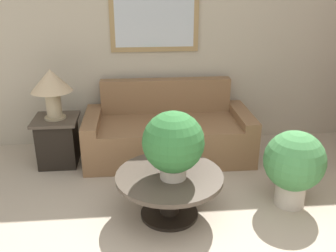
% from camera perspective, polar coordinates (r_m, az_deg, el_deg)
% --- Properties ---
extents(wall_back, '(7.09, 0.09, 2.60)m').
position_cam_1_polar(wall_back, '(4.86, 3.31, 12.52)').
color(wall_back, '#B2A893').
rests_on(wall_back, ground_plane).
extents(couch_main, '(2.00, 0.91, 0.89)m').
position_cam_1_polar(couch_main, '(4.61, 0.02, -1.14)').
color(couch_main, brown).
rests_on(couch_main, ground_plane).
extents(coffee_table, '(0.98, 0.98, 0.43)m').
position_cam_1_polar(coffee_table, '(3.46, 0.21, -9.10)').
color(coffee_table, black).
rests_on(coffee_table, ground_plane).
extents(side_table, '(0.51, 0.51, 0.57)m').
position_cam_1_polar(side_table, '(4.60, -16.42, -2.12)').
color(side_table, black).
rests_on(side_table, ground_plane).
extents(table_lamp, '(0.46, 0.46, 0.57)m').
position_cam_1_polar(table_lamp, '(4.38, -17.36, 6.07)').
color(table_lamp, tan).
rests_on(table_lamp, side_table).
extents(potted_plant_on_table, '(0.54, 0.54, 0.61)m').
position_cam_1_polar(potted_plant_on_table, '(3.21, 0.81, -2.65)').
color(potted_plant_on_table, beige).
rests_on(potted_plant_on_table, coffee_table).
extents(potted_plant_floor, '(0.58, 0.58, 0.76)m').
position_cam_1_polar(potted_plant_floor, '(3.75, 18.64, -5.50)').
color(potted_plant_floor, beige).
rests_on(potted_plant_floor, ground_plane).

